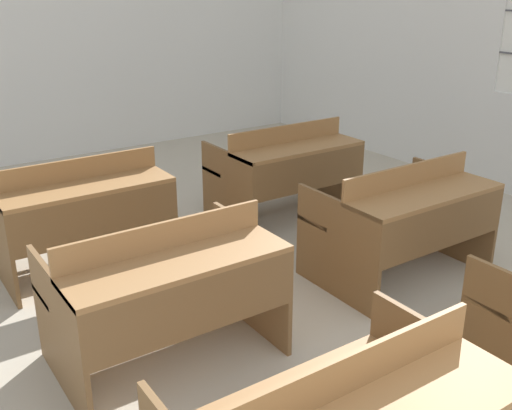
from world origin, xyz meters
name	(u,v)px	position (x,y,z in m)	size (l,w,h in m)	color
wall_back	(69,15)	(0.00, 7.18, 1.59)	(5.97, 0.06, 3.18)	silver
bench_second_left	(166,287)	(-1.02, 2.84, 0.45)	(1.16, 0.79, 0.82)	brown
bench_second_right	(403,216)	(0.77, 2.83, 0.45)	(1.16, 0.79, 0.82)	brown
bench_third_left	(81,209)	(-1.00, 4.21, 0.45)	(1.16, 0.79, 0.82)	brown
bench_third_right	(285,167)	(0.79, 4.19, 0.45)	(1.16, 0.79, 0.82)	brown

